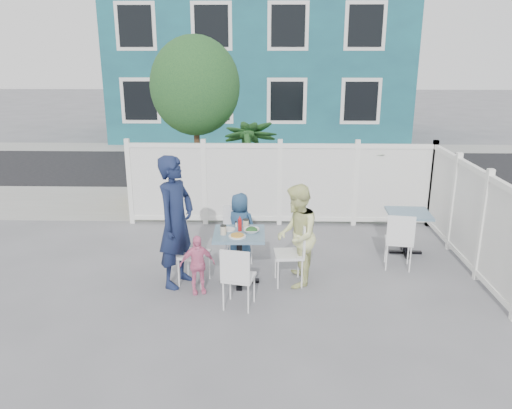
{
  "coord_description": "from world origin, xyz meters",
  "views": [
    {
      "loc": [
        -0.1,
        -6.88,
        3.24
      ],
      "look_at": [
        -0.3,
        0.19,
        1.07
      ],
      "focal_mm": 35.0,
      "sensor_mm": 36.0,
      "label": 1
    }
  ],
  "objects_px": {
    "toddler": "(197,264)",
    "chair_back": "(237,229)",
    "chair_left": "(188,248)",
    "main_table": "(239,244)",
    "woman": "(297,236)",
    "chair_right": "(294,248)",
    "man": "(176,222)",
    "spare_table": "(408,222)",
    "chair_near": "(237,274)",
    "boy": "(240,226)",
    "utility_cabinet": "(148,175)"
  },
  "relations": [
    {
      "from": "chair_left",
      "to": "chair_right",
      "type": "distance_m",
      "value": 1.53
    },
    {
      "from": "main_table",
      "to": "toddler",
      "type": "bearing_deg",
      "value": -149.29
    },
    {
      "from": "chair_right",
      "to": "man",
      "type": "bearing_deg",
      "value": 87.0
    },
    {
      "from": "chair_near",
      "to": "woman",
      "type": "bearing_deg",
      "value": 56.23
    },
    {
      "from": "utility_cabinet",
      "to": "toddler",
      "type": "height_order",
      "value": "utility_cabinet"
    },
    {
      "from": "chair_near",
      "to": "chair_back",
      "type": "bearing_deg",
      "value": 105.67
    },
    {
      "from": "chair_near",
      "to": "toddler",
      "type": "distance_m",
      "value": 0.75
    },
    {
      "from": "chair_left",
      "to": "spare_table",
      "type": "bearing_deg",
      "value": 121.51
    },
    {
      "from": "woman",
      "to": "toddler",
      "type": "xyz_separation_m",
      "value": [
        -1.39,
        -0.32,
        -0.32
      ]
    },
    {
      "from": "toddler",
      "to": "main_table",
      "type": "bearing_deg",
      "value": 12.88
    },
    {
      "from": "toddler",
      "to": "boy",
      "type": "bearing_deg",
      "value": 49.42
    },
    {
      "from": "chair_back",
      "to": "man",
      "type": "xyz_separation_m",
      "value": [
        -0.81,
        -0.9,
        0.43
      ]
    },
    {
      "from": "utility_cabinet",
      "to": "chair_back",
      "type": "xyz_separation_m",
      "value": [
        2.22,
        -3.36,
        -0.08
      ]
    },
    {
      "from": "woman",
      "to": "boy",
      "type": "bearing_deg",
      "value": -132.29
    },
    {
      "from": "main_table",
      "to": "boy",
      "type": "relative_size",
      "value": 0.7
    },
    {
      "from": "chair_near",
      "to": "toddler",
      "type": "bearing_deg",
      "value": 153.99
    },
    {
      "from": "spare_table",
      "to": "chair_right",
      "type": "height_order",
      "value": "chair_right"
    },
    {
      "from": "chair_back",
      "to": "toddler",
      "type": "height_order",
      "value": "chair_back"
    },
    {
      "from": "chair_right",
      "to": "man",
      "type": "relative_size",
      "value": 0.49
    },
    {
      "from": "woman",
      "to": "boy",
      "type": "distance_m",
      "value": 1.28
    },
    {
      "from": "main_table",
      "to": "man",
      "type": "xyz_separation_m",
      "value": [
        -0.89,
        -0.06,
        0.35
      ]
    },
    {
      "from": "utility_cabinet",
      "to": "spare_table",
      "type": "relative_size",
      "value": 1.66
    },
    {
      "from": "chair_near",
      "to": "main_table",
      "type": "bearing_deg",
      "value": 103.4
    },
    {
      "from": "toddler",
      "to": "chair_right",
      "type": "bearing_deg",
      "value": -3.95
    },
    {
      "from": "chair_right",
      "to": "man",
      "type": "xyz_separation_m",
      "value": [
        -1.68,
        -0.06,
        0.41
      ]
    },
    {
      "from": "spare_table",
      "to": "chair_right",
      "type": "xyz_separation_m",
      "value": [
        -1.93,
        -1.18,
        -0.02
      ]
    },
    {
      "from": "main_table",
      "to": "chair_left",
      "type": "bearing_deg",
      "value": -178.3
    },
    {
      "from": "main_table",
      "to": "toddler",
      "type": "xyz_separation_m",
      "value": [
        -0.57,
        -0.34,
        -0.17
      ]
    },
    {
      "from": "chair_right",
      "to": "woman",
      "type": "bearing_deg",
      "value": -131.1
    },
    {
      "from": "main_table",
      "to": "chair_left",
      "type": "xyz_separation_m",
      "value": [
        -0.74,
        -0.02,
        -0.06
      ]
    },
    {
      "from": "man",
      "to": "chair_left",
      "type": "bearing_deg",
      "value": -54.17
    },
    {
      "from": "utility_cabinet",
      "to": "toddler",
      "type": "bearing_deg",
      "value": -62.4
    },
    {
      "from": "chair_right",
      "to": "chair_back",
      "type": "xyz_separation_m",
      "value": [
        -0.88,
        0.84,
        -0.02
      ]
    },
    {
      "from": "chair_right",
      "to": "boy",
      "type": "relative_size",
      "value": 0.85
    },
    {
      "from": "chair_right",
      "to": "toddler",
      "type": "distance_m",
      "value": 1.41
    },
    {
      "from": "main_table",
      "to": "woman",
      "type": "bearing_deg",
      "value": -1.43
    },
    {
      "from": "toddler",
      "to": "chair_back",
      "type": "bearing_deg",
      "value": 49.9
    },
    {
      "from": "chair_left",
      "to": "utility_cabinet",
      "type": "bearing_deg",
      "value": -147.27
    },
    {
      "from": "main_table",
      "to": "spare_table",
      "type": "relative_size",
      "value": 1.07
    },
    {
      "from": "main_table",
      "to": "utility_cabinet",
      "type": "bearing_deg",
      "value": 118.75
    },
    {
      "from": "main_table",
      "to": "chair_right",
      "type": "bearing_deg",
      "value": -0.09
    },
    {
      "from": "utility_cabinet",
      "to": "spare_table",
      "type": "distance_m",
      "value": 5.87
    },
    {
      "from": "woman",
      "to": "boy",
      "type": "relative_size",
      "value": 1.35
    },
    {
      "from": "spare_table",
      "to": "boy",
      "type": "height_order",
      "value": "boy"
    },
    {
      "from": "chair_left",
      "to": "chair_back",
      "type": "height_order",
      "value": "chair_left"
    },
    {
      "from": "chair_near",
      "to": "boy",
      "type": "xyz_separation_m",
      "value": [
        -0.06,
        1.71,
        0.05
      ]
    },
    {
      "from": "spare_table",
      "to": "chair_near",
      "type": "xyz_separation_m",
      "value": [
        -2.71,
        -1.98,
        -0.06
      ]
    },
    {
      "from": "chair_left",
      "to": "woman",
      "type": "distance_m",
      "value": 1.57
    },
    {
      "from": "chair_back",
      "to": "woman",
      "type": "bearing_deg",
      "value": 120.7
    },
    {
      "from": "chair_near",
      "to": "toddler",
      "type": "height_order",
      "value": "chair_near"
    }
  ]
}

